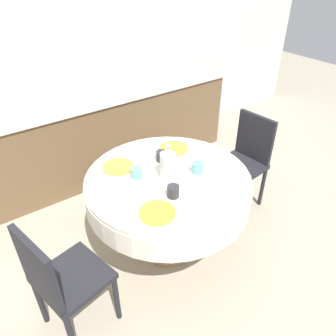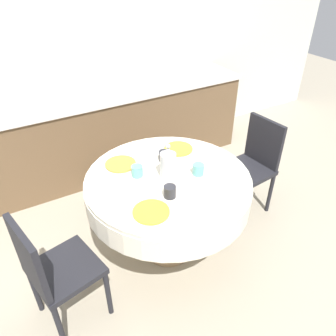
# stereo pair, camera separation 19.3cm
# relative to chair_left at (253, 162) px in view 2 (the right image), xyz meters

# --- Properties ---
(ground_plane) EXTENTS (12.00, 12.00, 0.00)m
(ground_plane) POSITION_rel_chair_left_xyz_m (-0.95, -0.09, -0.51)
(ground_plane) COLOR #9E937F
(wall_back) EXTENTS (7.00, 0.05, 2.60)m
(wall_back) POSITION_rel_chair_left_xyz_m (-0.95, 1.67, 0.79)
(wall_back) COLOR beige
(wall_back) RESTS_ON ground_plane
(kitchen_counter) EXTENTS (3.24, 0.64, 0.91)m
(kitchen_counter) POSITION_rel_chair_left_xyz_m (-0.95, 1.33, -0.05)
(kitchen_counter) COLOR brown
(kitchen_counter) RESTS_ON ground_plane
(dining_table) EXTENTS (1.24, 1.24, 0.74)m
(dining_table) POSITION_rel_chair_left_xyz_m (-0.95, -0.09, 0.10)
(dining_table) COLOR tan
(dining_table) RESTS_ON ground_plane
(chair_left) EXTENTS (0.44, 0.44, 0.91)m
(chair_left) POSITION_rel_chair_left_xyz_m (0.00, 0.00, 0.00)
(chair_left) COLOR black
(chair_left) RESTS_ON ground_plane
(chair_right) EXTENTS (0.48, 0.48, 0.91)m
(chair_right) POSITION_rel_chair_left_xyz_m (-1.89, -0.30, 0.00)
(chair_right) COLOR black
(chair_right) RESTS_ON ground_plane
(plate_near_left) EXTENTS (0.24, 0.24, 0.01)m
(plate_near_left) POSITION_rel_chair_left_xyz_m (-1.24, -0.38, 0.24)
(plate_near_left) COLOR yellow
(plate_near_left) RESTS_ON dining_table
(cup_near_left) EXTENTS (0.08, 0.08, 0.09)m
(cup_near_left) POSITION_rel_chair_left_xyz_m (-1.06, -0.29, 0.27)
(cup_near_left) COLOR #28282D
(cup_near_left) RESTS_ON dining_table
(plate_near_right) EXTENTS (0.24, 0.24, 0.01)m
(plate_near_right) POSITION_rel_chair_left_xyz_m (-0.64, -0.34, 0.24)
(plate_near_right) COLOR white
(plate_near_right) RESTS_ON dining_table
(cup_near_right) EXTENTS (0.08, 0.08, 0.09)m
(cup_near_right) POSITION_rel_chair_left_xyz_m (-0.74, -0.17, 0.27)
(cup_near_right) COLOR #5BA39E
(cup_near_right) RESTS_ON dining_table
(plate_far_left) EXTENTS (0.24, 0.24, 0.01)m
(plate_far_left) POSITION_rel_chair_left_xyz_m (-1.19, 0.23, 0.24)
(plate_far_left) COLOR orange
(plate_far_left) RESTS_ON dining_table
(cup_far_left) EXTENTS (0.08, 0.08, 0.09)m
(cup_far_left) POSITION_rel_chair_left_xyz_m (-1.14, 0.03, 0.27)
(cup_far_left) COLOR #5BA39E
(cup_far_left) RESTS_ON dining_table
(plate_far_right) EXTENTS (0.24, 0.24, 0.01)m
(plate_far_right) POSITION_rel_chair_left_xyz_m (-0.68, 0.21, 0.24)
(plate_far_right) COLOR yellow
(plate_far_right) RESTS_ON dining_table
(cup_far_right) EXTENTS (0.08, 0.08, 0.09)m
(cup_far_right) POSITION_rel_chair_left_xyz_m (-0.87, 0.12, 0.27)
(cup_far_right) COLOR #28282D
(cup_far_right) RESTS_ON dining_table
(coffee_carafe) EXTENTS (0.12, 0.12, 0.28)m
(coffee_carafe) POSITION_rel_chair_left_xyz_m (-0.95, -0.10, 0.35)
(coffee_carafe) COLOR #B2B2B7
(coffee_carafe) RESTS_ON dining_table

